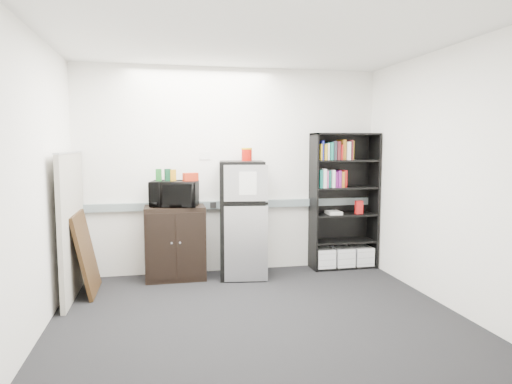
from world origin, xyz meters
TOP-DOWN VIEW (x-y plane):
  - floor at (0.00, 0.00)m, footprint 4.00×4.00m
  - wall_back at (0.00, 1.75)m, footprint 4.00×0.02m
  - wall_right at (2.00, 0.00)m, footprint 0.02×3.50m
  - wall_left at (-2.00, 0.00)m, footprint 0.02×3.50m
  - ceiling at (0.00, 0.00)m, footprint 4.00×3.50m
  - electrical_raceway at (0.00, 1.72)m, footprint 3.92×0.05m
  - wall_note at (-0.35, 1.74)m, footprint 0.14×0.00m
  - bookshelf at (1.53, 1.57)m, footprint 0.90×0.34m
  - cubicle_partition at (-1.90, 1.08)m, footprint 0.06×1.30m
  - cabinet at (-0.76, 1.50)m, footprint 0.74×0.50m
  - microwave at (-0.76, 1.48)m, footprint 0.64×0.49m
  - snack_box_a at (-0.94, 1.52)m, footprint 0.07×0.06m
  - snack_box_b at (-0.83, 1.52)m, footprint 0.08×0.07m
  - snack_box_c at (-0.76, 1.52)m, footprint 0.07×0.05m
  - snack_bag at (-0.55, 1.47)m, footprint 0.20×0.14m
  - refrigerator at (0.09, 1.42)m, footprint 0.63×0.66m
  - coffee_can at (0.18, 1.55)m, footprint 0.14×0.14m
  - framed_poster at (-1.77, 1.13)m, footprint 0.22×0.73m

SIDE VIEW (x-z plane):
  - floor at x=0.00m, z-range 0.00..0.00m
  - cabinet at x=-0.76m, z-range 0.00..0.93m
  - framed_poster at x=-1.77m, z-range 0.00..0.93m
  - refrigerator at x=0.09m, z-range 0.00..1.49m
  - cubicle_partition at x=-1.90m, z-range 0.00..1.62m
  - electrical_raceway at x=0.00m, z-range 0.85..0.95m
  - bookshelf at x=1.53m, z-range -0.01..1.84m
  - microwave at x=-0.76m, z-range 0.93..1.25m
  - snack_bag at x=-0.55m, z-range 1.25..1.35m
  - snack_box_c at x=-0.76m, z-range 1.25..1.39m
  - snack_box_a at x=-0.94m, z-range 1.25..1.40m
  - snack_box_b at x=-0.83m, z-range 1.25..1.40m
  - wall_back at x=0.00m, z-range 0.00..2.70m
  - wall_right at x=2.00m, z-range 0.00..2.70m
  - wall_left at x=-2.00m, z-range 0.00..2.70m
  - wall_note at x=-0.35m, z-range 1.50..1.60m
  - coffee_can at x=0.18m, z-range 1.49..1.67m
  - ceiling at x=0.00m, z-range 2.69..2.71m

